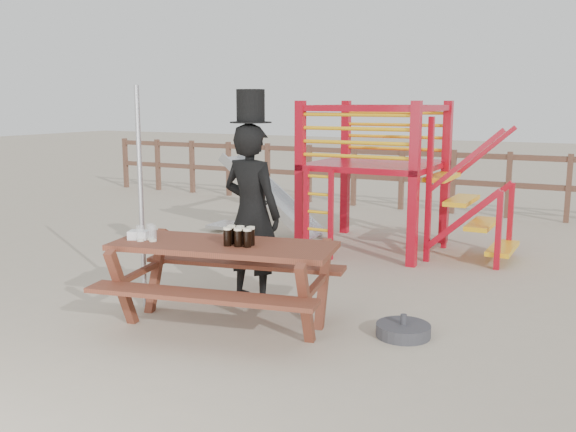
% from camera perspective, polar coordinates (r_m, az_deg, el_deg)
% --- Properties ---
extents(ground, '(60.00, 60.00, 0.00)m').
position_cam_1_polar(ground, '(6.37, -5.52, -9.06)').
color(ground, tan).
rests_on(ground, ground).
extents(back_fence, '(15.09, 0.09, 1.20)m').
position_cam_1_polar(back_fence, '(12.54, 12.25, 3.73)').
color(back_fence, brown).
rests_on(back_fence, ground).
extents(playground_fort, '(4.71, 1.84, 2.10)m').
position_cam_1_polar(playground_fort, '(9.23, 7.32, 3.74)').
color(playground_fort, '#B10B1C').
rests_on(playground_fort, ground).
extents(picnic_table, '(2.31, 1.81, 0.80)m').
position_cam_1_polar(picnic_table, '(6.03, -5.73, -5.15)').
color(picnic_table, brown).
rests_on(picnic_table, ground).
extents(man_with_hat, '(0.73, 0.53, 2.21)m').
position_cam_1_polar(man_with_hat, '(6.67, -3.25, 0.64)').
color(man_with_hat, black).
rests_on(man_with_hat, ground).
extents(metal_pole, '(0.05, 0.05, 2.25)m').
position_cam_1_polar(metal_pole, '(6.61, -12.94, 1.49)').
color(metal_pole, '#B2B2B7').
rests_on(metal_pole, ground).
extents(parasol_base, '(0.49, 0.49, 0.21)m').
position_cam_1_polar(parasol_base, '(5.96, 10.20, -9.96)').
color(parasol_base, '#35353A').
rests_on(parasol_base, ground).
extents(paper_bag, '(0.22, 0.20, 0.08)m').
position_cam_1_polar(paper_bag, '(6.27, -13.14, -1.65)').
color(paper_bag, white).
rests_on(paper_bag, picnic_table).
extents(stout_pints, '(0.28, 0.20, 0.17)m').
position_cam_1_polar(stout_pints, '(5.84, -4.36, -1.80)').
color(stout_pints, black).
rests_on(stout_pints, picnic_table).
extents(empty_glasses, '(0.18, 0.17, 0.15)m').
position_cam_1_polar(empty_glasses, '(6.17, -12.37, -1.53)').
color(empty_glasses, silver).
rests_on(empty_glasses, picnic_table).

